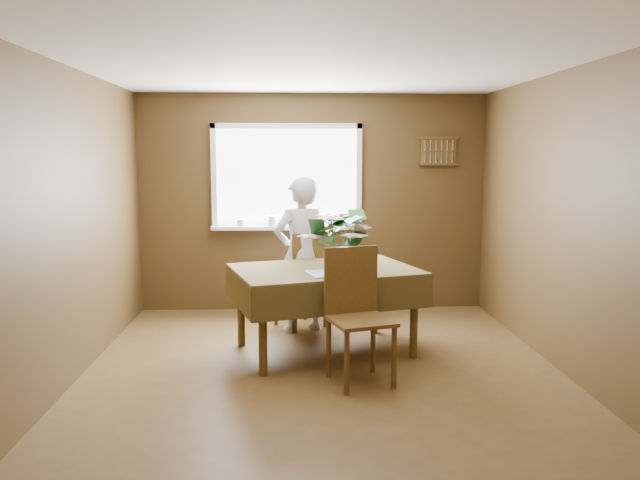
{
  "coord_description": "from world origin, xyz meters",
  "views": [
    {
      "loc": [
        -0.27,
        -4.96,
        1.81
      ],
      "look_at": [
        0.0,
        0.55,
        1.05
      ],
      "focal_mm": 35.0,
      "sensor_mm": 36.0,
      "label": 1
    }
  ],
  "objects_px": {
    "chair_far": "(305,276)",
    "flower_bouquet": "(339,235)",
    "seated_woman": "(301,255)",
    "dining_table": "(325,279)",
    "chair_near": "(356,310)"
  },
  "relations": [
    {
      "from": "dining_table",
      "to": "flower_bouquet",
      "type": "bearing_deg",
      "value": -77.67
    },
    {
      "from": "flower_bouquet",
      "to": "chair_far",
      "type": "bearing_deg",
      "value": 105.19
    },
    {
      "from": "dining_table",
      "to": "chair_far",
      "type": "bearing_deg",
      "value": 85.11
    },
    {
      "from": "dining_table",
      "to": "chair_far",
      "type": "distance_m",
      "value": 0.84
    },
    {
      "from": "dining_table",
      "to": "chair_far",
      "type": "xyz_separation_m",
      "value": [
        -0.16,
        0.81,
        -0.13
      ]
    },
    {
      "from": "chair_far",
      "to": "seated_woman",
      "type": "bearing_deg",
      "value": 32.95
    },
    {
      "from": "dining_table",
      "to": "flower_bouquet",
      "type": "xyz_separation_m",
      "value": [
        0.12,
        -0.21,
        0.43
      ]
    },
    {
      "from": "dining_table",
      "to": "chair_near",
      "type": "distance_m",
      "value": 0.76
    },
    {
      "from": "dining_table",
      "to": "chair_near",
      "type": "bearing_deg",
      "value": -89.64
    },
    {
      "from": "chair_near",
      "to": "flower_bouquet",
      "type": "height_order",
      "value": "flower_bouquet"
    },
    {
      "from": "chair_far",
      "to": "flower_bouquet",
      "type": "bearing_deg",
      "value": 72.64
    },
    {
      "from": "chair_far",
      "to": "chair_near",
      "type": "relative_size",
      "value": 0.96
    },
    {
      "from": "seated_woman",
      "to": "chair_near",
      "type": "bearing_deg",
      "value": 82.09
    },
    {
      "from": "seated_woman",
      "to": "flower_bouquet",
      "type": "relative_size",
      "value": 2.67
    },
    {
      "from": "dining_table",
      "to": "chair_far",
      "type": "height_order",
      "value": "chair_far"
    }
  ]
}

